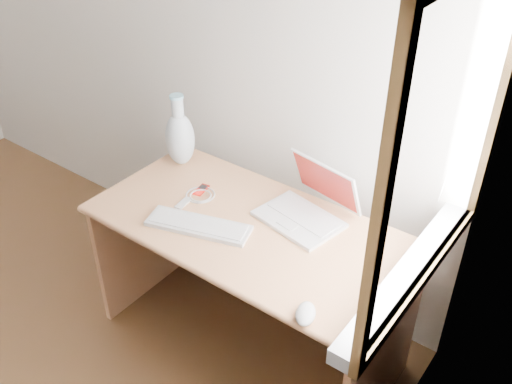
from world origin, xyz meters
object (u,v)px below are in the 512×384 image
Objects in this scene: external_keyboard at (199,225)px; laptop at (305,205)px; vase at (180,137)px; desk at (260,252)px.

laptop is at bearing 29.85° from external_keyboard.
external_keyboard is 1.27× the size of vase.
desk is at bearing -11.76° from vase.
laptop is 0.71m from vase.
vase is at bearing 168.24° from desk.
external_keyboard reaches higher than desk.
vase reaches higher than desk.
external_keyboard is at bearing -122.37° from laptop.
external_keyboard is (-0.15, -0.22, 0.21)m from desk.
vase reaches higher than laptop.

